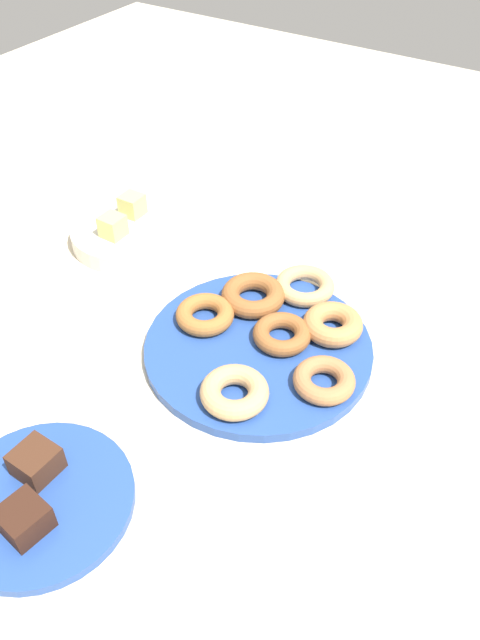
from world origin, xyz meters
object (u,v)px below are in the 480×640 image
(donut_plate, at_px, (258,348))
(donut_5, at_px, (305,286))
(fruit_bowl, at_px, (128,233))
(melon_chunk_left, at_px, (113,226))
(donut_2, at_px, (324,380))
(brownie_far, at_px, (36,461))
(donut_0, at_px, (203,316))
(donut_6, at_px, (333,324))
(donut_3, at_px, (234,392))
(donut_4, at_px, (282,334))
(brownie_near, at_px, (24,519))
(melon_chunk_right, at_px, (132,205))
(cake_plate, at_px, (40,501))
(donut_1, at_px, (253,295))

(donut_plate, xyz_separation_m, donut_5, (0.13, -0.00, 0.02))
(fruit_bowl, height_order, melon_chunk_left, melon_chunk_left)
(donut_2, relative_size, brownie_far, 1.73)
(donut_0, relative_size, donut_6, 1.00)
(donut_3, xyz_separation_m, brownie_far, (-0.21, 0.13, 0.00))
(donut_4, xyz_separation_m, brownie_near, (-0.39, 0.09, 0.00))
(donut_0, relative_size, donut_5, 0.94)
(fruit_bowl, distance_m, melon_chunk_right, 0.05)
(donut_plate, bearing_deg, cake_plate, 166.52)
(donut_1, height_order, donut_4, donut_1)
(donut_2, relative_size, donut_5, 0.90)
(donut_3, bearing_deg, donut_4, 1.28)
(donut_0, bearing_deg, donut_5, -32.97)
(donut_3, bearing_deg, donut_5, 6.05)
(donut_plate, relative_size, donut_1, 3.36)
(donut_plate, xyz_separation_m, melon_chunk_left, (0.08, 0.33, 0.04))
(donut_3, height_order, donut_5, donut_3)
(donut_1, bearing_deg, donut_2, -119.95)
(cake_plate, relative_size, fruit_bowl, 1.10)
(donut_4, relative_size, cake_plate, 0.38)
(donut_6, bearing_deg, donut_plate, 135.64)
(donut_1, height_order, donut_2, donut_1)
(donut_1, distance_m, melon_chunk_left, 0.27)
(donut_plate, xyz_separation_m, donut_0, (-0.00, 0.09, 0.02))
(donut_plate, height_order, donut_4, donut_4)
(donut_2, height_order, donut_4, same)
(donut_plate, xyz_separation_m, fruit_bowl, (0.11, 0.33, 0.01))
(brownie_near, xyz_separation_m, brownie_far, (0.06, 0.04, 0.00))
(donut_2, relative_size, melon_chunk_left, 2.24)
(donut_0, xyz_separation_m, donut_5, (0.14, -0.09, -0.00))
(donut_2, relative_size, cake_plate, 0.38)
(donut_2, xyz_separation_m, cake_plate, (-0.31, 0.19, -0.02))
(donut_4, bearing_deg, donut_5, 11.35)
(donut_plate, bearing_deg, donut_2, -101.41)
(donut_5, relative_size, brownie_far, 1.92)
(donut_4, bearing_deg, donut_6, -44.19)
(brownie_near, bearing_deg, melon_chunk_left, 30.34)
(fruit_bowl, bearing_deg, donut_2, -107.15)
(donut_0, relative_size, melon_chunk_left, 2.33)
(donut_2, relative_size, melon_chunk_right, 2.24)
(donut_6, bearing_deg, brownie_far, 154.78)
(donut_5, height_order, cake_plate, donut_5)
(donut_3, bearing_deg, donut_6, -15.25)
(donut_0, height_order, donut_2, same)
(donut_2, bearing_deg, donut_3, 132.95)
(donut_plate, bearing_deg, melon_chunk_left, 76.37)
(donut_1, bearing_deg, donut_3, -155.58)
(cake_plate, relative_size, melon_chunk_left, 5.86)
(donut_5, bearing_deg, brownie_far, 166.31)
(donut_5, height_order, donut_6, donut_6)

